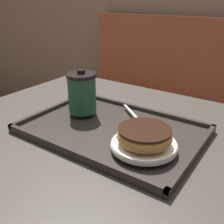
{
  "coord_description": "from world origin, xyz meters",
  "views": [
    {
      "loc": [
        0.38,
        -0.54,
        1.11
      ],
      "look_at": [
        0.0,
        0.01,
        0.81
      ],
      "focal_mm": 42.0,
      "sensor_mm": 36.0,
      "label": 1
    }
  ],
  "objects": [
    {
      "name": "booth_bench",
      "position": [
        -0.15,
        0.87,
        0.32
      ],
      "size": [
        1.27,
        0.44,
        1.0
      ],
      "color": "brown",
      "rests_on": "ground_plane"
    },
    {
      "name": "cafe_table",
      "position": [
        0.0,
        0.0,
        0.58
      ],
      "size": [
        1.04,
        0.84,
        0.75
      ],
      "color": "#38332D",
      "rests_on": "ground_plane"
    },
    {
      "name": "serving_tray",
      "position": [
        0.0,
        0.01,
        0.75
      ],
      "size": [
        0.49,
        0.34,
        0.02
      ],
      "color": "#282321",
      "rests_on": "cafe_table"
    },
    {
      "name": "coffee_cup_front",
      "position": [
        -0.13,
        0.03,
        0.83
      ],
      "size": [
        0.09,
        0.09,
        0.14
      ],
      "color": "#235638",
      "rests_on": "serving_tray"
    },
    {
      "name": "plate_with_chocolate_donut",
      "position": [
        0.13,
        -0.05,
        0.78
      ],
      "size": [
        0.16,
        0.16,
        0.01
      ],
      "color": "white",
      "rests_on": "serving_tray"
    },
    {
      "name": "donut_chocolate_glazed",
      "position": [
        0.13,
        -0.05,
        0.8
      ],
      "size": [
        0.13,
        0.13,
        0.04
      ],
      "color": "tan",
      "rests_on": "plate_with_chocolate_donut"
    },
    {
      "name": "spoon",
      "position": [
        0.05,
        0.07,
        0.77
      ],
      "size": [
        0.14,
        0.12,
        0.01
      ],
      "rotation": [
        0.0,
        0.0,
        5.61
      ],
      "color": "silver",
      "rests_on": "serving_tray"
    }
  ]
}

